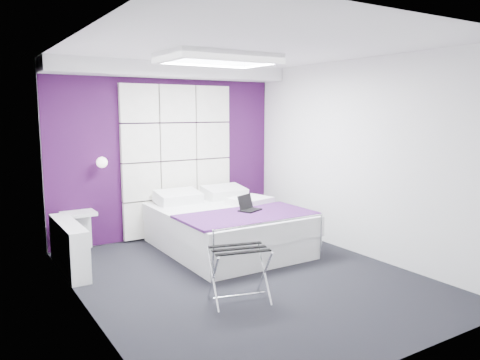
{
  "coord_description": "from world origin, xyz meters",
  "views": [
    {
      "loc": [
        -2.83,
        -4.42,
        1.92
      ],
      "look_at": [
        0.15,
        0.35,
        1.09
      ],
      "focal_mm": 35.0,
      "sensor_mm": 36.0,
      "label": 1
    }
  ],
  "objects_px": {
    "wall_lamp": "(101,162)",
    "laptop": "(248,207)",
    "bed": "(226,227)",
    "luggage_rack": "(239,275)",
    "radiator": "(69,247)",
    "nightstand": "(78,214)"
  },
  "relations": [
    {
      "from": "radiator",
      "to": "nightstand",
      "type": "bearing_deg",
      "value": 68.08
    },
    {
      "from": "wall_lamp",
      "to": "laptop",
      "type": "distance_m",
      "value": 2.14
    },
    {
      "from": "wall_lamp",
      "to": "nightstand",
      "type": "bearing_deg",
      "value": -173.49
    },
    {
      "from": "nightstand",
      "to": "laptop",
      "type": "height_order",
      "value": "laptop"
    },
    {
      "from": "wall_lamp",
      "to": "radiator",
      "type": "height_order",
      "value": "wall_lamp"
    },
    {
      "from": "nightstand",
      "to": "bed",
      "type": "bearing_deg",
      "value": -27.65
    },
    {
      "from": "laptop",
      "to": "luggage_rack",
      "type": "bearing_deg",
      "value": -149.42
    },
    {
      "from": "bed",
      "to": "nightstand",
      "type": "xyz_separation_m",
      "value": [
        -1.79,
        0.94,
        0.22
      ]
    },
    {
      "from": "radiator",
      "to": "nightstand",
      "type": "distance_m",
      "value": 0.81
    },
    {
      "from": "luggage_rack",
      "to": "bed",
      "type": "bearing_deg",
      "value": 78.07
    },
    {
      "from": "nightstand",
      "to": "luggage_rack",
      "type": "relative_size",
      "value": 0.78
    },
    {
      "from": "wall_lamp",
      "to": "bed",
      "type": "xyz_separation_m",
      "value": [
        1.44,
        -0.98,
        -0.91
      ]
    },
    {
      "from": "bed",
      "to": "luggage_rack",
      "type": "xyz_separation_m",
      "value": [
        -0.82,
        -1.65,
        -0.04
      ]
    },
    {
      "from": "bed",
      "to": "nightstand",
      "type": "bearing_deg",
      "value": 152.35
    },
    {
      "from": "bed",
      "to": "laptop",
      "type": "bearing_deg",
      "value": -67.74
    },
    {
      "from": "nightstand",
      "to": "laptop",
      "type": "bearing_deg",
      "value": -33.63
    },
    {
      "from": "wall_lamp",
      "to": "nightstand",
      "type": "relative_size",
      "value": 0.34
    },
    {
      "from": "wall_lamp",
      "to": "laptop",
      "type": "xyz_separation_m",
      "value": [
        1.58,
        -1.32,
        -0.57
      ]
    },
    {
      "from": "radiator",
      "to": "bed",
      "type": "relative_size",
      "value": 0.57
    },
    {
      "from": "wall_lamp",
      "to": "nightstand",
      "type": "height_order",
      "value": "wall_lamp"
    },
    {
      "from": "wall_lamp",
      "to": "luggage_rack",
      "type": "height_order",
      "value": "wall_lamp"
    },
    {
      "from": "radiator",
      "to": "luggage_rack",
      "type": "relative_size",
      "value": 2.12
    }
  ]
}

